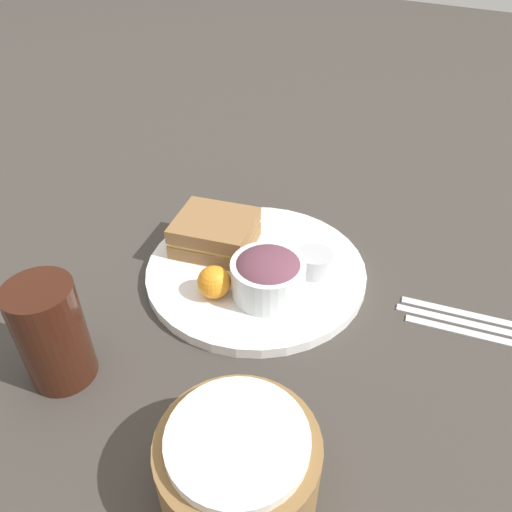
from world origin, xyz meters
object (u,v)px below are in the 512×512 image
knife (474,324)px  spoon (473,334)px  plate (256,271)px  bread_basket (238,463)px  fork (474,315)px  sandwich (215,233)px  dressing_cup (314,263)px  drink_glass (52,334)px  salad_bowl (268,274)px

knife → spoon: bearing=-90.0°
plate → bread_basket: (-0.16, 0.29, 0.03)m
fork → sandwich: bearing=178.7°
dressing_cup → knife: (-0.23, -0.03, -0.03)m
sandwich → spoon: (-0.39, -0.03, -0.04)m
dressing_cup → drink_glass: drink_glass is taller
plate → bread_basket: size_ratio=2.08×
knife → spoon: 0.02m
dressing_cup → knife: dressing_cup is taller
salad_bowl → spoon: 0.28m
dressing_cup → fork: dressing_cup is taller
drink_glass → spoon: size_ratio=0.79×
salad_bowl → knife: size_ratio=0.51×
fork → knife: same height
sandwich → bread_basket: bread_basket is taller
knife → bread_basket: bearing=-124.9°
bread_basket → fork: size_ratio=0.81×
plate → spoon: bearing=-171.8°
sandwich → salad_bowl: salad_bowl is taller
dressing_cup → bread_basket: size_ratio=0.33×
dressing_cup → bread_basket: 0.33m
dressing_cup → knife: size_ratio=0.25×
salad_bowl → bread_basket: bearing=114.3°
sandwich → dressing_cup: bearing=-171.5°
plate → knife: size_ratio=1.61×
drink_glass → bread_basket: (-0.26, 0.01, -0.03)m
bread_basket → salad_bowl: bearing=-65.7°
dressing_cup → spoon: size_ratio=0.30×
bread_basket → fork: 0.40m
plate → drink_glass: bearing=69.7°
fork → knife: (-0.00, 0.02, 0.00)m
bread_basket → spoon: bearing=-115.0°
plate → knife: bearing=-168.5°
bread_basket → spoon: size_ratio=0.90×
salad_bowl → dressing_cup: size_ratio=1.99×
drink_glass → sandwich: bearing=-94.4°
spoon → salad_bowl: bearing=-173.7°
bread_basket → knife: (-0.15, -0.35, -0.04)m
dressing_cup → spoon: (-0.23, -0.01, -0.03)m
salad_bowl → plate: bearing=-42.8°
drink_glass → salad_bowl: bearing=-121.6°
sandwich → bread_basket: bearing=128.4°
salad_bowl → fork: 0.29m
drink_glass → knife: bearing=-140.2°
sandwich → dressing_cup: size_ratio=2.70×
salad_bowl → dressing_cup: (-0.04, -0.08, -0.02)m
plate → dressing_cup: dressing_cup is taller
fork → bread_basket: bearing=-123.4°
plate → dressing_cup: (-0.08, -0.03, 0.02)m
plate → sandwich: 0.09m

